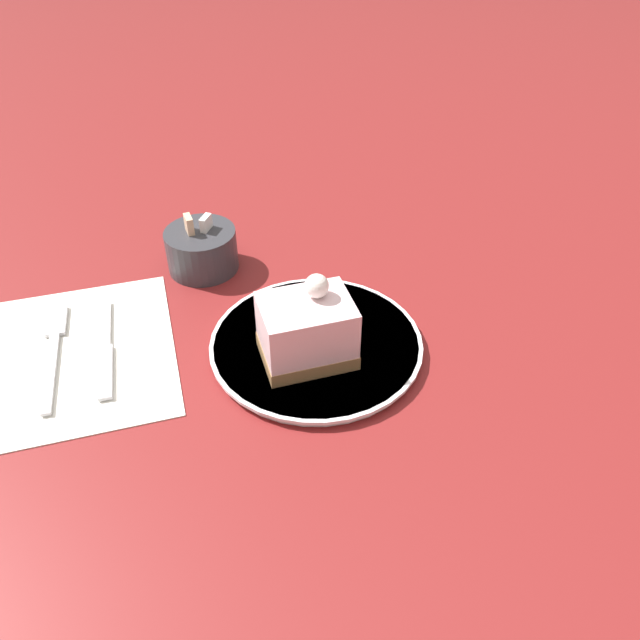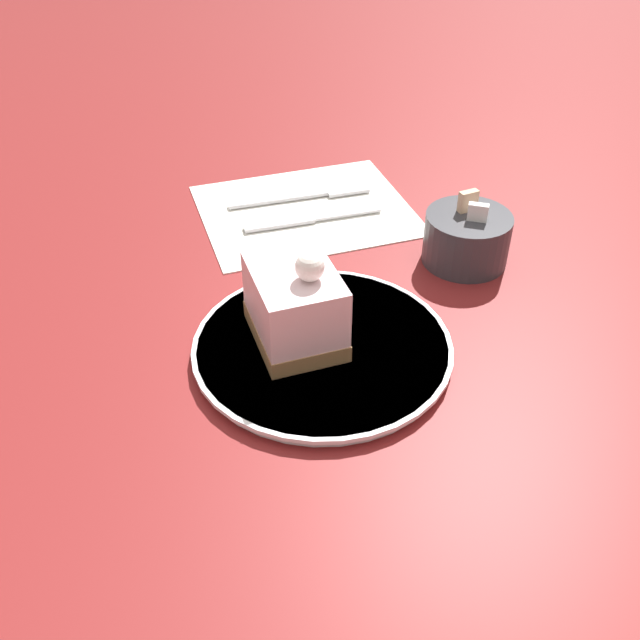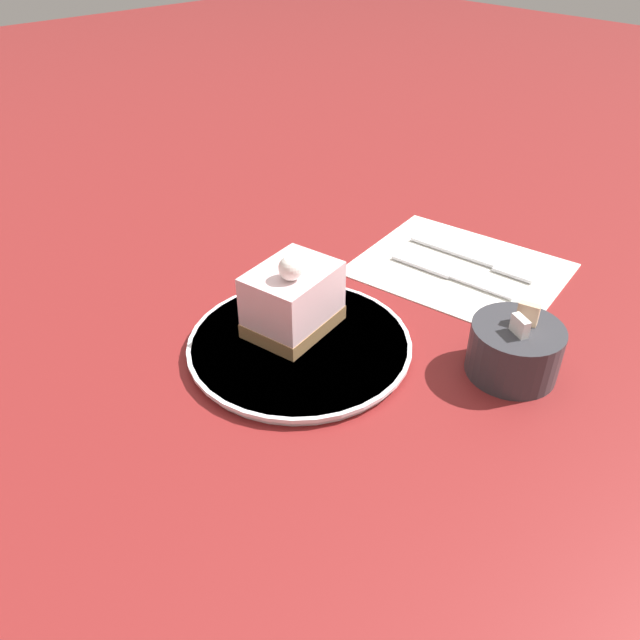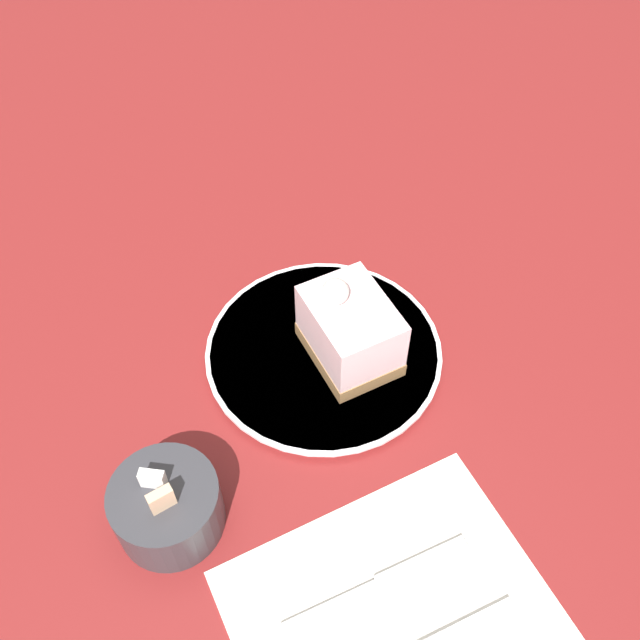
% 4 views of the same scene
% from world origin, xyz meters
% --- Properties ---
extents(ground_plane, '(4.00, 4.00, 0.00)m').
position_xyz_m(ground_plane, '(0.00, 0.00, 0.00)').
color(ground_plane, maroon).
extents(plate, '(0.23, 0.23, 0.01)m').
position_xyz_m(plate, '(-0.00, -0.01, 0.01)').
color(plate, white).
rests_on(plate, ground_plane).
extents(cake_slice, '(0.11, 0.09, 0.10)m').
position_xyz_m(cake_slice, '(-0.01, -0.04, 0.05)').
color(cake_slice, olive).
rests_on(cake_slice, plate).
extents(napkin, '(0.24, 0.27, 0.00)m').
position_xyz_m(napkin, '(-0.26, 0.00, 0.00)').
color(napkin, white).
rests_on(napkin, ground_plane).
extents(fork, '(0.04, 0.17, 0.00)m').
position_xyz_m(fork, '(-0.29, 0.01, 0.01)').
color(fork, silver).
rests_on(fork, napkin).
extents(knife, '(0.04, 0.16, 0.00)m').
position_xyz_m(knife, '(-0.23, -0.01, 0.01)').
color(knife, silver).
rests_on(knife, napkin).
extents(sugar_bowl, '(0.09, 0.09, 0.08)m').
position_xyz_m(sugar_bowl, '(-0.13, 0.15, 0.03)').
color(sugar_bowl, '#333338').
rests_on(sugar_bowl, ground_plane).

